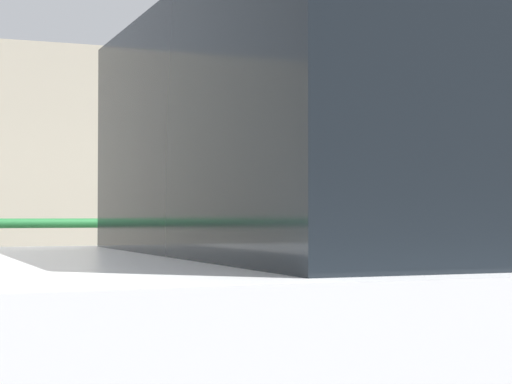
% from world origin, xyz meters
% --- Properties ---
extents(parking_meter, '(0.16, 0.17, 1.52)m').
position_xyz_m(parking_meter, '(0.34, 0.43, 1.23)').
color(parking_meter, slate).
rests_on(parking_meter, sidewalk_curb).
extents(pedestrian_at_meter, '(0.60, 0.58, 1.65)m').
position_xyz_m(pedestrian_at_meter, '(-0.31, 0.42, 1.08)').
color(pedestrian_at_meter, slate).
rests_on(pedestrian_at_meter, sidewalk_curb).
extents(parked_sedan_white, '(4.64, 1.90, 1.76)m').
position_xyz_m(parked_sedan_white, '(0.06, -1.36, 0.87)').
color(parked_sedan_white, white).
rests_on(parked_sedan_white, ground).
extents(background_railing, '(24.06, 0.06, 1.06)m').
position_xyz_m(background_railing, '(0.00, 2.24, 0.90)').
color(background_railing, '#1E602D').
rests_on(background_railing, sidewalk_curb).
extents(backdrop_wall, '(32.00, 0.50, 2.60)m').
position_xyz_m(backdrop_wall, '(0.00, 3.99, 1.30)').
color(backdrop_wall, '#ADA38E').
rests_on(backdrop_wall, ground).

